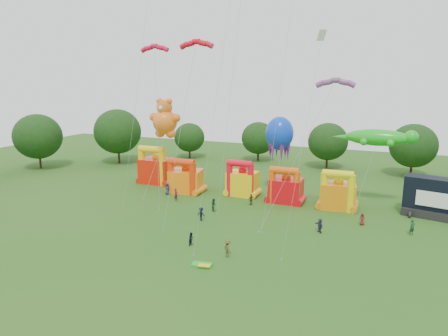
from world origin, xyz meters
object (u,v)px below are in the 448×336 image
at_px(stage_trailer, 439,199).
at_px(octopus_kite, 279,153).
at_px(bouncy_castle_0, 156,169).
at_px(bouncy_castle_2, 242,182).
at_px(gecko_kite, 369,164).
at_px(spectator_4, 251,199).
at_px(teddy_bear_kite, 162,131).
at_px(spectator_0, 167,189).

bearing_deg(stage_trailer, octopus_kite, 172.35).
bearing_deg(bouncy_castle_0, stage_trailer, -2.42).
xyz_separation_m(bouncy_castle_2, gecko_kite, (19.00, 0.70, 4.25)).
height_order(bouncy_castle_0, bouncy_castle_2, bouncy_castle_0).
bearing_deg(bouncy_castle_2, spectator_4, -55.65).
height_order(stage_trailer, gecko_kite, gecko_kite).
bearing_deg(teddy_bear_kite, octopus_kite, 14.09).
xyz_separation_m(octopus_kite, spectator_0, (-16.68, -7.08, -5.82)).
bearing_deg(teddy_bear_kite, spectator_0, -50.05).
bearing_deg(gecko_kite, spectator_0, -170.80).
distance_m(bouncy_castle_0, bouncy_castle_2, 17.19).
bearing_deg(spectator_0, gecko_kite, 0.87).
distance_m(teddy_bear_kite, gecko_kite, 32.68).
xyz_separation_m(bouncy_castle_2, spectator_0, (-11.39, -4.22, -1.32)).
xyz_separation_m(teddy_bear_kite, spectator_0, (2.00, -2.39, -9.05)).
bearing_deg(spectator_4, gecko_kite, 146.43).
xyz_separation_m(stage_trailer, octopus_kite, (-22.91, 3.08, 4.14)).
height_order(teddy_bear_kite, spectator_0, teddy_bear_kite).
relative_size(stage_trailer, spectator_0, 4.75).
xyz_separation_m(bouncy_castle_2, teddy_bear_kite, (-13.40, -1.83, 7.73)).
height_order(teddy_bear_kite, spectator_4, teddy_bear_kite).
height_order(bouncy_castle_2, teddy_bear_kite, teddy_bear_kite).
distance_m(stage_trailer, spectator_0, 39.83).
distance_m(bouncy_castle_0, spectator_4, 21.12).
bearing_deg(stage_trailer, bouncy_castle_0, 177.58).
xyz_separation_m(stage_trailer, teddy_bear_kite, (-41.59, -1.61, 7.36)).
height_order(bouncy_castle_0, stage_trailer, bouncy_castle_0).
bearing_deg(octopus_kite, spectator_4, -107.15).
xyz_separation_m(gecko_kite, spectator_4, (-15.96, -5.14, -5.67)).
height_order(bouncy_castle_2, stage_trailer, bouncy_castle_2).
relative_size(bouncy_castle_0, spectator_4, 4.04).
bearing_deg(spectator_0, spectator_4, -9.20).
bearing_deg(bouncy_castle_2, octopus_kite, 28.40).
distance_m(teddy_bear_kite, spectator_0, 9.57).
distance_m(gecko_kite, octopus_kite, 13.88).
distance_m(stage_trailer, teddy_bear_kite, 42.27).
height_order(gecko_kite, octopus_kite, octopus_kite).
relative_size(teddy_bear_kite, octopus_kite, 1.22).
bearing_deg(bouncy_castle_0, bouncy_castle_2, -5.66).
bearing_deg(gecko_kite, spectator_4, -162.15).
xyz_separation_m(bouncy_castle_0, spectator_4, (20.13, -6.13, -1.77)).
distance_m(gecko_kite, spectator_0, 31.29).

